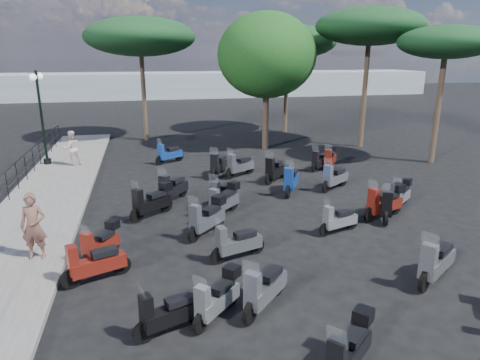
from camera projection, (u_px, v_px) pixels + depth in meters
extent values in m
plane|color=black|center=(244.00, 237.00, 13.00)|extent=(120.00, 120.00, 0.00)
cube|color=#5E5C5A|center=(36.00, 217.00, 14.41)|extent=(3.00, 30.00, 0.15)
cylinder|color=black|center=(7.00, 186.00, 15.69)|extent=(0.04, 0.04, 1.10)
cylinder|color=black|center=(17.00, 176.00, 16.97)|extent=(0.04, 0.04, 1.10)
cylinder|color=black|center=(26.00, 167.00, 18.24)|extent=(0.04, 0.04, 1.10)
cylinder|color=black|center=(33.00, 160.00, 19.52)|extent=(0.04, 0.04, 1.10)
cylinder|color=black|center=(40.00, 153.00, 20.80)|extent=(0.04, 0.04, 1.10)
cylinder|color=black|center=(45.00, 147.00, 22.08)|extent=(0.04, 0.04, 1.10)
cylinder|color=black|center=(51.00, 142.00, 23.36)|extent=(0.04, 0.04, 1.10)
cylinder|color=black|center=(55.00, 138.00, 24.64)|extent=(0.04, 0.04, 1.10)
cylinder|color=black|center=(59.00, 134.00, 25.92)|extent=(0.04, 0.04, 1.10)
cylinder|color=black|center=(47.00, 161.00, 20.99)|extent=(0.36, 0.36, 0.27)
cylinder|color=black|center=(42.00, 119.00, 20.40)|extent=(0.12, 0.12, 4.46)
cylinder|color=black|center=(36.00, 74.00, 19.81)|extent=(0.12, 1.00, 0.04)
sphere|color=white|center=(39.00, 76.00, 20.32)|extent=(0.31, 0.31, 0.31)
sphere|color=white|center=(33.00, 77.00, 19.37)|extent=(0.31, 0.31, 0.31)
imported|color=brown|center=(34.00, 226.00, 11.13)|extent=(0.70, 0.51, 1.79)
imported|color=beige|center=(72.00, 148.00, 20.59)|extent=(1.00, 0.90, 1.68)
cylinder|color=black|center=(144.00, 332.00, 8.21)|extent=(0.46, 0.25, 0.45)
cylinder|color=black|center=(196.00, 313.00, 8.81)|extent=(0.46, 0.25, 0.45)
cube|color=black|center=(173.00, 314.00, 8.49)|extent=(1.26, 0.74, 0.32)
cube|color=black|center=(180.00, 300.00, 8.50)|extent=(0.63, 0.47, 0.13)
cube|color=black|center=(146.00, 311.00, 8.13)|extent=(0.30, 0.34, 0.66)
plane|color=white|center=(142.00, 292.00, 7.97)|extent=(0.20, 0.36, 0.35)
cylinder|color=black|center=(71.00, 279.00, 10.11)|extent=(0.49, 0.27, 0.49)
cylinder|color=black|center=(121.00, 265.00, 10.78)|extent=(0.49, 0.27, 0.49)
cube|color=maroon|center=(98.00, 264.00, 10.42)|extent=(1.36, 0.81, 0.35)
cube|color=black|center=(104.00, 252.00, 10.43)|extent=(0.68, 0.51, 0.14)
cube|color=maroon|center=(72.00, 260.00, 10.03)|extent=(0.32, 0.37, 0.71)
plane|color=white|center=(68.00, 243.00, 9.86)|extent=(0.22, 0.39, 0.38)
cylinder|color=black|center=(87.00, 262.00, 11.01)|extent=(0.32, 0.42, 0.45)
cylinder|color=black|center=(114.00, 244.00, 12.00)|extent=(0.32, 0.42, 0.45)
cube|color=maroon|center=(102.00, 246.00, 11.50)|extent=(0.93, 1.18, 0.32)
cube|color=black|center=(104.00, 235.00, 11.57)|extent=(0.54, 0.62, 0.13)
cube|color=maroon|center=(87.00, 245.00, 10.95)|extent=(0.34, 0.32, 0.65)
plane|color=white|center=(84.00, 231.00, 10.78)|extent=(0.33, 0.26, 0.34)
cube|color=black|center=(112.00, 224.00, 11.85)|extent=(0.42, 0.43, 0.24)
cylinder|color=black|center=(164.00, 200.00, 15.48)|extent=(0.41, 0.49, 0.53)
cylinder|color=black|center=(183.00, 190.00, 16.64)|extent=(0.41, 0.49, 0.53)
cube|color=black|center=(174.00, 189.00, 16.05)|extent=(1.16, 1.37, 0.37)
cube|color=black|center=(177.00, 180.00, 16.13)|extent=(0.66, 0.73, 0.15)
cube|color=black|center=(164.00, 186.00, 15.41)|extent=(0.41, 0.39, 0.77)
plane|color=white|center=(163.00, 173.00, 15.21)|extent=(0.39, 0.32, 0.41)
cylinder|color=black|center=(160.00, 160.00, 21.35)|extent=(0.46, 0.34, 0.48)
cylinder|color=black|center=(179.00, 156.00, 22.17)|extent=(0.46, 0.34, 0.48)
cube|color=navy|center=(170.00, 155.00, 21.74)|extent=(1.28, 0.99, 0.34)
cube|color=black|center=(173.00, 149.00, 21.78)|extent=(0.67, 0.58, 0.14)
cube|color=navy|center=(161.00, 151.00, 21.27)|extent=(0.35, 0.37, 0.70)
plane|color=white|center=(159.00, 142.00, 21.10)|extent=(0.27, 0.36, 0.37)
cylinder|color=black|center=(360.00, 346.00, 7.82)|extent=(0.42, 0.38, 0.47)
cube|color=black|center=(349.00, 354.00, 7.35)|extent=(1.18, 1.08, 0.33)
cube|color=black|center=(354.00, 335.00, 7.40)|extent=(0.63, 0.60, 0.14)
cube|color=black|center=(337.00, 358.00, 6.85)|extent=(0.35, 0.36, 0.68)
plane|color=white|center=(337.00, 337.00, 6.67)|extent=(0.30, 0.33, 0.36)
cube|color=black|center=(363.00, 316.00, 7.65)|extent=(0.46, 0.45, 0.25)
cylinder|color=black|center=(201.00, 323.00, 8.50)|extent=(0.38, 0.39, 0.45)
cylinder|color=black|center=(231.00, 296.00, 9.42)|extent=(0.38, 0.39, 0.45)
cube|color=#96999D|center=(218.00, 301.00, 8.95)|extent=(1.08, 1.10, 0.32)
cube|color=black|center=(222.00, 286.00, 9.01)|extent=(0.60, 0.60, 0.13)
cube|color=#96999D|center=(202.00, 302.00, 8.44)|extent=(0.35, 0.35, 0.66)
plane|color=white|center=(200.00, 284.00, 8.28)|extent=(0.31, 0.30, 0.35)
cube|color=black|center=(232.00, 272.00, 9.27)|extent=(0.44, 0.44, 0.24)
cylinder|color=black|center=(194.00, 234.00, 12.61)|extent=(0.44, 0.44, 0.51)
cylinder|color=black|center=(219.00, 220.00, 13.65)|extent=(0.44, 0.44, 0.51)
cube|color=#484C50|center=(208.00, 220.00, 13.12)|extent=(1.23, 1.24, 0.36)
cube|color=black|center=(211.00, 209.00, 13.18)|extent=(0.68, 0.68, 0.15)
cube|color=#484C50|center=(195.00, 217.00, 12.54)|extent=(0.39, 0.39, 0.75)
plane|color=white|center=(193.00, 203.00, 12.35)|extent=(0.35, 0.35, 0.40)
cube|color=black|center=(219.00, 200.00, 13.47)|extent=(0.50, 0.50, 0.28)
cylinder|color=black|center=(137.00, 215.00, 14.07)|extent=(0.47, 0.40, 0.51)
cylinder|color=black|center=(166.00, 205.00, 15.03)|extent=(0.47, 0.40, 0.51)
cube|color=black|center=(153.00, 204.00, 14.54)|extent=(1.31, 1.15, 0.36)
cube|color=black|center=(156.00, 194.00, 14.59)|extent=(0.70, 0.65, 0.15)
cube|color=black|center=(138.00, 200.00, 14.00)|extent=(0.38, 0.40, 0.75)
plane|color=white|center=(135.00, 187.00, 13.81)|extent=(0.32, 0.37, 0.40)
cube|color=black|center=(165.00, 186.00, 14.85)|extent=(0.50, 0.49, 0.28)
cylinder|color=black|center=(214.00, 206.00, 14.96)|extent=(0.41, 0.45, 0.50)
cylinder|color=black|center=(231.00, 196.00, 16.02)|extent=(0.41, 0.45, 0.50)
cube|color=black|center=(223.00, 195.00, 15.48)|extent=(1.16, 1.27, 0.36)
cube|color=black|center=(226.00, 186.00, 15.55)|extent=(0.65, 0.68, 0.15)
cube|color=black|center=(215.00, 192.00, 14.89)|extent=(0.39, 0.38, 0.73)
plane|color=white|center=(214.00, 179.00, 14.70)|extent=(0.36, 0.32, 0.39)
cylinder|color=black|center=(230.00, 173.00, 18.96)|extent=(0.48, 0.36, 0.50)
cylinder|color=black|center=(250.00, 168.00, 19.82)|extent=(0.48, 0.36, 0.50)
cube|color=gray|center=(241.00, 167.00, 19.37)|extent=(1.34, 1.03, 0.36)
cube|color=black|center=(244.00, 160.00, 19.41)|extent=(0.70, 0.60, 0.15)
cube|color=gray|center=(231.00, 163.00, 18.88)|extent=(0.36, 0.39, 0.73)
plane|color=white|center=(230.00, 152.00, 18.71)|extent=(0.28, 0.38, 0.39)
cylinder|color=black|center=(250.00, 312.00, 8.79)|extent=(0.43, 0.44, 0.51)
cylinder|color=black|center=(278.00, 285.00, 9.84)|extent=(0.43, 0.44, 0.51)
cube|color=gray|center=(266.00, 289.00, 9.30)|extent=(1.21, 1.24, 0.36)
cube|color=black|center=(270.00, 273.00, 9.37)|extent=(0.67, 0.68, 0.15)
cube|color=gray|center=(253.00, 290.00, 8.72)|extent=(0.39, 0.39, 0.74)
plane|color=white|center=(251.00, 270.00, 8.54)|extent=(0.35, 0.34, 0.39)
cylinder|color=black|center=(219.00, 256.00, 11.31)|extent=(0.48, 0.23, 0.47)
cylinder|color=black|center=(256.00, 246.00, 11.87)|extent=(0.48, 0.23, 0.47)
cube|color=#484C50|center=(240.00, 244.00, 11.56)|extent=(1.31, 0.70, 0.33)
cube|color=black|center=(245.00, 234.00, 11.57)|extent=(0.65, 0.46, 0.14)
cube|color=#484C50|center=(221.00, 239.00, 11.22)|extent=(0.29, 0.34, 0.68)
plane|color=white|center=(219.00, 224.00, 11.06)|extent=(0.19, 0.38, 0.36)
cylinder|color=black|center=(213.00, 213.00, 14.25)|extent=(0.42, 0.41, 0.49)
cylinder|color=black|center=(234.00, 203.00, 15.23)|extent=(0.42, 0.41, 0.49)
cube|color=#484C50|center=(224.00, 203.00, 14.73)|extent=(1.19, 1.17, 0.35)
cube|color=black|center=(227.00, 193.00, 14.79)|extent=(0.65, 0.65, 0.14)
cube|color=#484C50|center=(214.00, 199.00, 14.18)|extent=(0.37, 0.38, 0.71)
plane|color=white|center=(213.00, 187.00, 14.00)|extent=(0.33, 0.33, 0.38)
cube|color=black|center=(234.00, 185.00, 15.07)|extent=(0.48, 0.48, 0.27)
cylinder|color=black|center=(288.00, 191.00, 16.44)|extent=(0.36, 0.52, 0.54)
cylinder|color=black|center=(294.00, 182.00, 17.68)|extent=(0.36, 0.52, 0.54)
cube|color=navy|center=(291.00, 181.00, 17.05)|extent=(1.05, 1.45, 0.38)
cube|color=black|center=(292.00, 172.00, 17.14)|extent=(0.62, 0.75, 0.16)
cube|color=navy|center=(289.00, 178.00, 16.38)|extent=(0.41, 0.38, 0.78)
plane|color=white|center=(289.00, 166.00, 16.17)|extent=(0.41, 0.29, 0.42)
cylinder|color=black|center=(214.00, 174.00, 18.82)|extent=(0.34, 0.52, 0.53)
cylinder|color=black|center=(223.00, 167.00, 20.04)|extent=(0.34, 0.52, 0.53)
cube|color=black|center=(219.00, 166.00, 19.43)|extent=(1.00, 1.43, 0.37)
cube|color=black|center=(220.00, 158.00, 19.51)|extent=(0.60, 0.74, 0.15)
cube|color=black|center=(215.00, 163.00, 18.76)|extent=(0.40, 0.37, 0.77)
plane|color=white|center=(214.00, 152.00, 18.56)|extent=(0.41, 0.27, 0.41)
cylinder|color=black|center=(424.00, 281.00, 9.97)|extent=(0.51, 0.39, 0.53)
cylinder|color=black|center=(445.00, 262.00, 10.90)|extent=(0.51, 0.39, 0.53)
cube|color=gray|center=(437.00, 263.00, 10.41)|extent=(1.41, 1.12, 0.38)
cube|color=black|center=(442.00, 249.00, 10.46)|extent=(0.74, 0.65, 0.16)
cube|color=gray|center=(429.00, 260.00, 9.88)|extent=(0.39, 0.41, 0.78)
plane|color=white|center=(430.00, 241.00, 9.70)|extent=(0.31, 0.40, 0.41)
cylinder|color=black|center=(325.00, 229.00, 13.02)|extent=(0.44, 0.21, 0.43)
cylinder|color=black|center=(352.00, 223.00, 13.54)|extent=(0.44, 0.21, 0.43)
cube|color=#96999D|center=(340.00, 221.00, 13.26)|extent=(1.21, 0.64, 0.31)
cube|color=black|center=(345.00, 212.00, 13.26)|extent=(0.60, 0.42, 0.13)
cube|color=#96999D|center=(328.00, 216.00, 12.94)|extent=(0.27, 0.32, 0.63)
plane|color=white|center=(327.00, 204.00, 12.80)|extent=(0.17, 0.35, 0.33)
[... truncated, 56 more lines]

